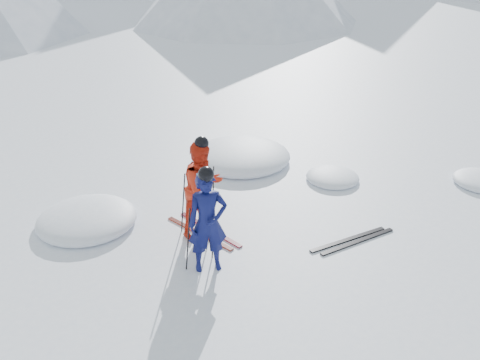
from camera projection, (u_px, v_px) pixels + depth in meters
ground at (330, 213)px, 10.38m from camera, size 160.00×160.00×0.00m
skier_blue at (208, 223)px, 8.33m from camera, size 0.77×0.64×1.80m
skier_red at (203, 189)px, 9.34m from camera, size 1.03×0.87×1.86m
pole_blue_left at (188, 240)px, 8.42m from camera, size 0.12×0.08×1.20m
pole_blue_right at (213, 227)px, 8.78m from camera, size 0.12×0.07×1.20m
pole_red_left at (183, 203)px, 9.50m from camera, size 0.12×0.10×1.24m
pole_red_right at (213, 196)px, 9.74m from camera, size 0.12×0.09×1.24m
ski_worn_left at (199, 233)px, 9.68m from camera, size 0.49×1.67×0.03m
ski_worn_right at (210, 229)px, 9.81m from camera, size 0.37×1.69×0.03m
ski_loose_a at (348, 239)px, 9.49m from camera, size 1.70×0.29×0.03m
ski_loose_b at (358, 241)px, 9.43m from camera, size 1.70×0.23×0.03m
snow_lumps at (230, 178)px, 11.82m from camera, size 9.64×6.07×0.54m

